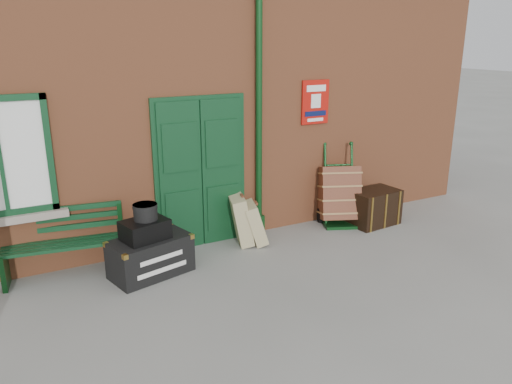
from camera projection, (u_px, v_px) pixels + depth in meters
ground at (266, 278)px, 6.61m from camera, size 80.00×80.00×0.00m
station_building at (172, 89)px, 8.91m from camera, size 10.30×4.30×4.36m
bench at (65, 241)px, 6.56m from camera, size 1.59×0.70×0.95m
houdini_trunk at (151, 256)px, 6.63m from camera, size 1.15×0.81×0.52m
strongbox at (145, 230)px, 6.49m from camera, size 0.66×0.54×0.26m
hatbox at (145, 212)px, 6.46m from camera, size 0.38×0.38×0.21m
suitcase_back at (241, 220)px, 7.62m from camera, size 0.47×0.60×0.76m
suitcase_front at (254, 223)px, 7.63m from camera, size 0.48×0.55×0.66m
porter_trolley at (339, 194)px, 8.41m from camera, size 0.86×0.89×1.34m
dark_trunk at (374, 207)px, 8.43m from camera, size 0.87×0.61×0.59m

